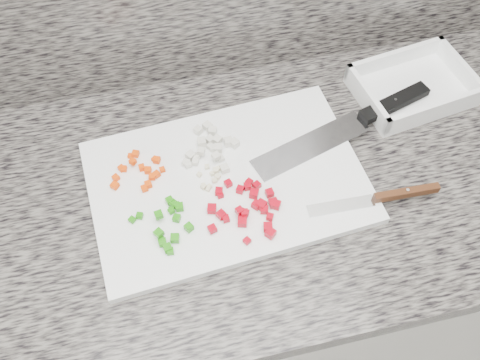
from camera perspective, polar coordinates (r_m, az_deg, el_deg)
The scene contains 11 objects.
cabinet at distance 1.42m, azimuth -0.72°, elevation -10.93°, with size 3.92×0.62×0.86m, color white.
countertop at distance 1.02m, azimuth -0.99°, elevation -1.24°, with size 3.96×0.64×0.04m, color #635F57.
cutting_board at distance 1.00m, azimuth -1.38°, elevation -0.18°, with size 0.50×0.33×0.02m, color white.
carrot_pile at distance 1.01m, azimuth -10.64°, elevation 0.96°, with size 0.10×0.10×0.02m.
onion_pile at distance 1.03m, azimuth -3.20°, elevation 3.61°, with size 0.12×0.13×0.02m.
green_pepper_pile at distance 0.94m, azimuth -7.58°, elevation -4.58°, with size 0.11×0.11×0.02m.
red_pepper_pile at distance 0.95m, azimuth 0.92°, elevation -2.92°, with size 0.14×0.14×0.02m.
garlic_pile at distance 0.99m, azimuth -3.16°, elevation 0.27°, with size 0.05×0.06×0.01m.
chef_knife at distance 1.10m, azimuth 13.36°, elevation 6.57°, with size 0.40×0.16×0.02m.
paring_knife at distance 1.00m, azimuth 15.70°, elevation -1.66°, with size 0.25×0.03×0.02m.
tray at distance 1.19m, azimuth 17.95°, elevation 9.38°, with size 0.26×0.20×0.05m.
Camera 1 is at (-0.11, 0.91, 1.74)m, focal length 40.00 mm.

